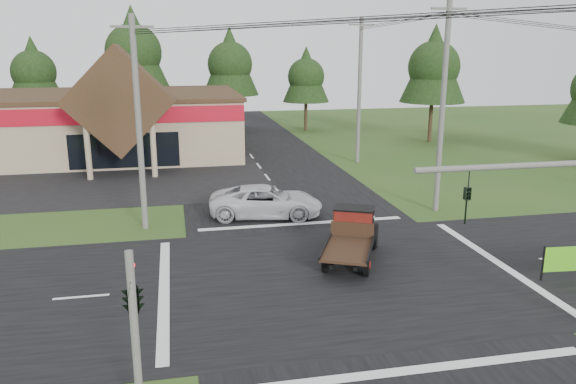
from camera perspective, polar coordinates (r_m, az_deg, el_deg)
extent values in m
plane|color=#284B1A|center=(23.03, 5.40, -8.50)|extent=(120.00, 120.00, 0.00)
cube|color=black|center=(23.03, 5.40, -8.47)|extent=(12.00, 120.00, 0.02)
cube|color=black|center=(23.03, 5.40, -8.47)|extent=(120.00, 12.00, 0.02)
cube|color=black|center=(40.97, -22.06, 0.82)|extent=(28.00, 14.00, 0.02)
cube|color=tan|center=(51.57, -22.42, 6.23)|extent=(30.00, 15.00, 5.00)
cube|color=#3E2419|center=(51.31, -22.70, 9.04)|extent=(30.40, 15.40, 0.30)
cube|color=maroon|center=(44.04, -24.36, 6.89)|extent=(30.00, 0.12, 1.20)
cube|color=#3E2419|center=(42.06, -16.74, 8.91)|extent=(7.78, 4.00, 7.78)
cylinder|color=tan|center=(41.06, -19.66, 3.90)|extent=(0.40, 0.40, 4.00)
cylinder|color=tan|center=(40.67, -13.51, 4.25)|extent=(0.40, 0.40, 4.00)
cube|color=black|center=(43.52, -16.27, 4.06)|extent=(8.00, 0.08, 2.60)
cylinder|color=#595651|center=(16.36, 25.65, 2.57)|extent=(8.00, 0.16, 0.16)
imported|color=black|center=(15.23, 17.69, -1.36)|extent=(0.16, 0.20, 1.00)
cylinder|color=#595651|center=(14.48, -15.27, -13.98)|extent=(0.20, 0.20, 4.40)
imported|color=black|center=(14.03, -15.63, -8.19)|extent=(0.53, 2.48, 1.00)
sphere|color=#FF0C0C|center=(14.09, -15.65, -7.21)|extent=(0.18, 0.18, 0.18)
cylinder|color=#595651|center=(28.53, -14.92, 6.53)|extent=(0.30, 0.30, 10.50)
cube|color=#595651|center=(28.30, -15.56, 15.88)|extent=(2.00, 0.12, 0.12)
cylinder|color=#595651|center=(31.83, 15.42, 8.19)|extent=(0.30, 0.30, 11.50)
cube|color=#595651|center=(31.72, 16.07, 17.47)|extent=(2.00, 0.12, 0.12)
cylinder|color=#595651|center=(44.73, 7.26, 10.09)|extent=(0.30, 0.30, 11.20)
cube|color=#595651|center=(44.63, 7.47, 16.50)|extent=(2.00, 0.12, 0.12)
cylinder|color=#332316|center=(64.13, -23.98, 6.83)|extent=(0.36, 0.36, 3.50)
cone|color=black|center=(63.76, -24.45, 11.32)|extent=(5.60, 5.60, 6.60)
sphere|color=black|center=(63.77, -24.42, 11.05)|extent=(4.40, 4.40, 4.40)
cylinder|color=#332316|center=(61.71, -15.05, 7.81)|extent=(0.36, 0.36, 4.55)
cone|color=black|center=(61.35, -15.47, 13.91)|extent=(7.28, 7.28, 8.58)
sphere|color=black|center=(61.35, -15.44, 13.54)|extent=(5.72, 5.72, 5.72)
cylinder|color=#332316|center=(62.95, -5.78, 8.04)|extent=(0.36, 0.36, 3.85)
cone|color=black|center=(62.57, -5.92, 13.10)|extent=(6.16, 6.16, 7.26)
sphere|color=black|center=(62.58, -5.91, 12.80)|extent=(4.84, 4.84, 4.84)
cylinder|color=#332316|center=(62.36, 1.81, 7.72)|extent=(0.36, 0.36, 3.15)
cone|color=black|center=(61.98, 1.85, 11.89)|extent=(5.04, 5.04, 5.94)
sphere|color=black|center=(62.00, 1.85, 11.64)|extent=(3.96, 3.96, 3.96)
cylinder|color=#332316|center=(56.26, 14.26, 6.90)|extent=(0.36, 0.36, 3.85)
cone|color=black|center=(55.84, 14.62, 12.55)|extent=(6.16, 6.16, 7.26)
sphere|color=black|center=(55.85, 14.60, 12.21)|extent=(4.84, 4.84, 4.84)
imported|color=silver|center=(30.49, -2.24, -0.95)|extent=(6.48, 3.84, 1.69)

